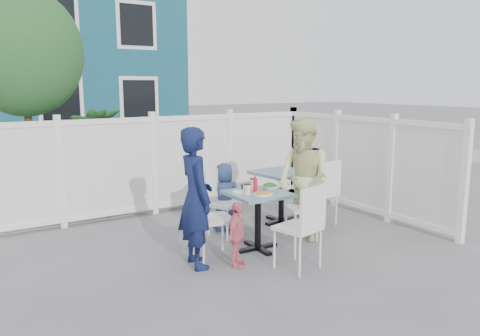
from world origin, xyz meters
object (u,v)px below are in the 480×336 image
chair_left (206,212)px  man (196,198)px  chair_right (307,202)px  toddler (237,235)px  main_table (258,205)px  boy (224,197)px  woman (303,180)px  chair_back (221,197)px  chair_near (304,221)px  spare_table (282,183)px

chair_left → man: 0.33m
chair_right → toddler: size_ratio=1.13×
chair_right → main_table: bearing=109.1°
man → boy: (0.96, 0.98, -0.32)m
chair_right → woman: woman is taller
man → toddler: (0.37, -0.29, -0.43)m
chair_back → man: man is taller
main_table → chair_near: size_ratio=0.76×
chair_right → toddler: (-1.38, -0.37, -0.12)m
man → chair_back: bearing=-36.7°
man → toddler: size_ratio=2.10×
main_table → boy: 0.92m
main_table → woman: bearing=2.3°
chair_left → toddler: size_ratio=1.31×
toddler → chair_left: bearing=73.8°
woman → boy: 1.19m
chair_near → boy: boy is taller
toddler → main_table: bearing=-6.1°
spare_table → boy: 0.97m
chair_left → woman: (1.49, -0.03, 0.24)m
woman → boy: woman is taller
chair_left → woman: bearing=99.6°
chair_left → boy: (0.76, 0.86, -0.09)m
boy → woman: bearing=145.1°
man → chair_near: bearing=-121.3°
chair_back → man: (-0.84, -0.86, 0.28)m
woman → toddler: size_ratio=2.14×
spare_table → woman: (-0.23, -0.78, 0.21)m
chair_left → woman: size_ratio=0.61×
spare_table → chair_left: 1.88m
boy → chair_near: bearing=106.0°
chair_right → chair_back: bearing=67.3°
main_table → woman: size_ratio=0.45×
woman → boy: size_ratio=1.66×
chair_right → woman: bearing=98.3°
main_table → chair_near: (0.06, -0.84, -0.01)m
chair_back → man: bearing=25.4°
toddler → boy: bearing=26.0°
chair_back → boy: (0.12, 0.12, -0.04)m
chair_back → woman: 1.18m
spare_table → toddler: (-1.54, -1.17, -0.23)m
woman → spare_table: bearing=159.6°
woman → chair_near: bearing=-43.3°
main_table → woman: woman is taller
man → toddler: bearing=-120.5°
chair_left → man: size_ratio=0.62×
main_table → boy: boy is taller
main_table → chair_right: chair_right is taller
chair_back → toddler: (-0.47, -1.15, -0.15)m
spare_table → chair_left: chair_left is taller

